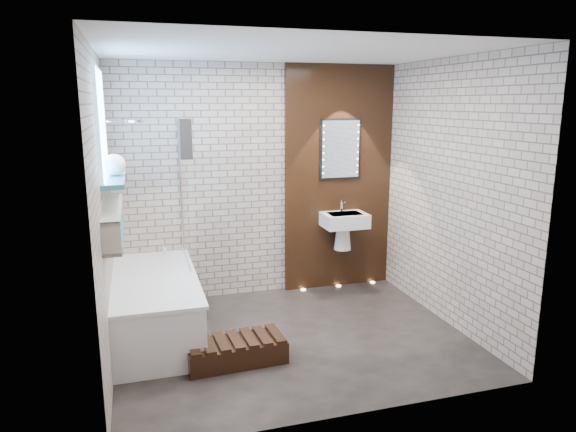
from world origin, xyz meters
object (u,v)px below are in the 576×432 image
object	(u,v)px
led_mirror	(340,149)
walnut_step	(236,352)
bathtub	(155,306)
bath_screen	(184,194)
washbasin	(344,225)

from	to	relation	value
led_mirror	walnut_step	world-z (taller)	led_mirror
bathtub	bath_screen	bearing A→B (deg)	51.10
bath_screen	washbasin	distance (m)	1.89
bathtub	walnut_step	xyz separation A→B (m)	(0.62, -0.75, -0.20)
led_mirror	washbasin	bearing A→B (deg)	-90.00
bath_screen	led_mirror	bearing A→B (deg)	10.66
bathtub	led_mirror	bearing A→B (deg)	19.78
washbasin	walnut_step	distance (m)	2.19
bathtub	washbasin	xyz separation A→B (m)	(2.17, 0.62, 0.50)
bath_screen	walnut_step	distance (m)	1.70
bathtub	led_mirror	distance (m)	2.68
bath_screen	led_mirror	xyz separation A→B (m)	(1.82, 0.34, 0.37)
bath_screen	bathtub	bearing A→B (deg)	-128.90
bathtub	washbasin	size ratio (longest dim) A/B	3.00
bathtub	washbasin	world-z (taller)	washbasin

